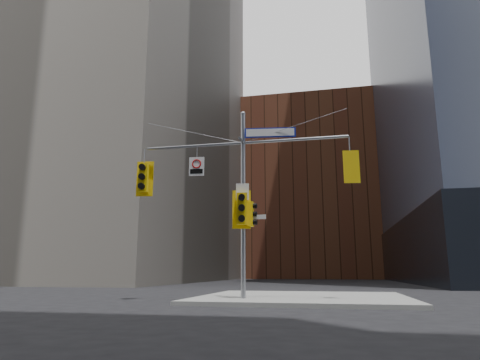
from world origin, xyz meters
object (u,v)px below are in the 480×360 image
at_px(traffic_light_west_arm, 144,178).
at_px(street_sign_blade, 270,133).
at_px(traffic_light_pole_side, 251,214).
at_px(regulatory_sign_arm, 197,166).
at_px(traffic_light_east_arm, 351,168).
at_px(traffic_light_pole_front, 242,209).
at_px(signal_assembly, 243,183).

distance_m(traffic_light_west_arm, street_sign_blade, 5.41).
distance_m(traffic_light_west_arm, traffic_light_pole_side, 4.71).
height_order(traffic_light_pole_side, regulatory_sign_arm, regulatory_sign_arm).
height_order(traffic_light_east_arm, street_sign_blade, street_sign_blade).
bearing_deg(street_sign_blade, traffic_light_west_arm, 172.05).
relative_size(traffic_light_pole_side, traffic_light_pole_front, 0.64).
bearing_deg(traffic_light_east_arm, traffic_light_pole_front, -3.55).
relative_size(traffic_light_west_arm, traffic_light_pole_front, 1.00).
relative_size(traffic_light_east_arm, traffic_light_pole_side, 1.30).
xyz_separation_m(traffic_light_pole_side, regulatory_sign_arm, (-2.18, -0.03, 1.98)).
height_order(signal_assembly, regulatory_sign_arm, signal_assembly).
distance_m(traffic_light_west_arm, regulatory_sign_arm, 2.28).
bearing_deg(traffic_light_west_arm, street_sign_blade, -7.74).
relative_size(traffic_light_west_arm, street_sign_blade, 0.74).
height_order(signal_assembly, traffic_light_west_arm, signal_assembly).
height_order(traffic_light_east_arm, regulatory_sign_arm, regulatory_sign_arm).
height_order(traffic_light_west_arm, street_sign_blade, street_sign_blade).
xyz_separation_m(traffic_light_pole_side, street_sign_blade, (0.75, -0.00, 3.15)).
xyz_separation_m(traffic_light_west_arm, traffic_light_pole_side, (4.43, -0.01, -1.60)).
distance_m(traffic_light_west_arm, traffic_light_pole_front, 4.36).
relative_size(traffic_light_east_arm, traffic_light_pole_front, 0.83).
bearing_deg(traffic_light_east_arm, signal_assembly, -7.35).
height_order(traffic_light_west_arm, regulatory_sign_arm, regulatory_sign_arm).
xyz_separation_m(traffic_light_pole_front, street_sign_blade, (1.07, 0.27, 2.98)).
height_order(traffic_light_pole_side, traffic_light_pole_front, traffic_light_pole_front).
bearing_deg(traffic_light_east_arm, traffic_light_west_arm, -7.45).
relative_size(traffic_light_west_arm, traffic_light_east_arm, 1.20).
height_order(traffic_light_pole_side, street_sign_blade, street_sign_blade).
bearing_deg(signal_assembly, traffic_light_east_arm, 0.02).
xyz_separation_m(traffic_light_west_arm, regulatory_sign_arm, (2.25, -0.03, 0.37)).
relative_size(traffic_light_west_arm, traffic_light_pole_side, 1.56).
bearing_deg(traffic_light_west_arm, traffic_light_east_arm, -7.72).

